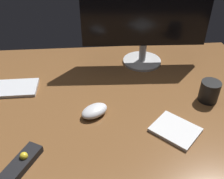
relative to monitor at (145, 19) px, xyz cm
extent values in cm
cube|color=brown|center=(-22.87, -24.48, -22.34)|extent=(140.00, 84.00, 2.00)
cylinder|color=silver|center=(0.00, 0.00, -20.78)|extent=(18.02, 18.02, 1.13)
cylinder|color=silver|center=(0.00, 0.00, -16.13)|extent=(3.30, 3.30, 8.17)
cube|color=black|center=(0.00, 0.00, 2.37)|extent=(55.49, 4.92, 28.84)
ellipsoid|color=silver|center=(-23.55, -35.80, -19.56)|extent=(12.13, 11.21, 3.57)
cube|color=black|center=(-45.68, -57.44, -20.17)|extent=(12.06, 16.70, 2.34)
sphere|color=yellow|center=(-44.47, -55.21, -18.58)|extent=(2.38, 2.38, 2.38)
cylinder|color=black|center=(20.28, -30.65, -17.25)|extent=(7.37, 7.37, 8.19)
cube|color=white|center=(3.20, -46.23, -20.76)|extent=(18.64, 18.62, 1.17)
camera|label=1|loc=(-22.68, -105.80, 41.17)|focal=41.34mm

